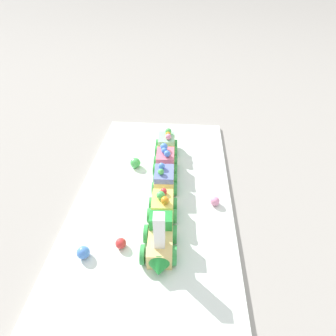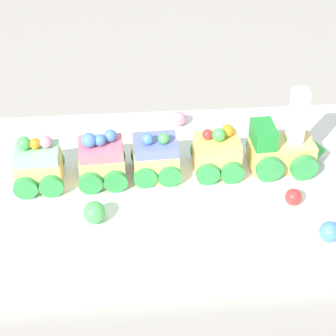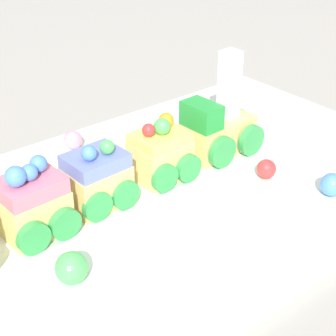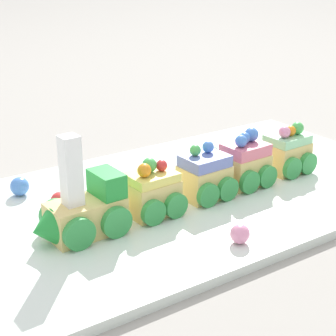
{
  "view_description": "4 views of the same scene",
  "coord_description": "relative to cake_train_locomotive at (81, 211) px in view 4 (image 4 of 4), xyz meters",
  "views": [
    {
      "loc": [
        0.44,
        0.07,
        0.47
      ],
      "look_at": [
        -0.04,
        0.03,
        0.07
      ],
      "focal_mm": 28.0,
      "sensor_mm": 36.0,
      "label": 1
    },
    {
      "loc": [
        -0.06,
        -0.58,
        0.49
      ],
      "look_at": [
        -0.02,
        -0.04,
        0.07
      ],
      "focal_mm": 60.0,
      "sensor_mm": 36.0,
      "label": 2
    },
    {
      "loc": [
        -0.28,
        -0.39,
        0.33
      ],
      "look_at": [
        0.03,
        -0.02,
        0.05
      ],
      "focal_mm": 60.0,
      "sensor_mm": 36.0,
      "label": 3
    },
    {
      "loc": [
        0.39,
        0.56,
        0.32
      ],
      "look_at": [
        -0.01,
        -0.03,
        0.04
      ],
      "focal_mm": 60.0,
      "sensor_mm": 36.0,
      "label": 4
    }
  ],
  "objects": [
    {
      "name": "ground_plane",
      "position": [
        -0.15,
        -0.03,
        -0.04
      ],
      "size": [
        10.0,
        10.0,
        0.0
      ],
      "primitive_type": "plane",
      "color": "gray"
    },
    {
      "name": "display_board",
      "position": [
        -0.15,
        -0.03,
        -0.04
      ],
      "size": [
        0.71,
        0.37,
        0.01
      ],
      "primitive_type": "cube",
      "color": "silver",
      "rests_on": "ground_plane"
    },
    {
      "name": "cake_car_lemon",
      "position": [
        -0.1,
        -0.0,
        -0.0
      ],
      "size": [
        0.07,
        0.07,
        0.07
      ],
      "rotation": [
        0.0,
        0.0,
        0.04
      ],
      "color": "#E5C675",
      "rests_on": "display_board"
    },
    {
      "name": "cake_car_mint",
      "position": [
        -0.34,
        -0.01,
        -0.0
      ],
      "size": [
        0.07,
        0.07,
        0.07
      ],
      "rotation": [
        0.0,
        0.0,
        0.04
      ],
      "color": "#E5C675",
      "rests_on": "display_board"
    },
    {
      "name": "cake_car_blueberry",
      "position": [
        -0.18,
        -0.01,
        -0.0
      ],
      "size": [
        0.07,
        0.07,
        0.07
      ],
      "rotation": [
        0.0,
        0.0,
        0.04
      ],
      "color": "#E5C675",
      "rests_on": "display_board"
    },
    {
      "name": "gumball_red",
      "position": [
        -0.01,
        -0.08,
        -0.02
      ],
      "size": [
        0.02,
        0.02,
        0.02
      ],
      "primitive_type": "sphere",
      "color": "red",
      "rests_on": "display_board"
    },
    {
      "name": "cake_car_strawberry",
      "position": [
        -0.25,
        -0.01,
        -0.0
      ],
      "size": [
        0.07,
        0.07,
        0.08
      ],
      "rotation": [
        0.0,
        0.0,
        0.04
      ],
      "color": "#E5C675",
      "rests_on": "display_board"
    },
    {
      "name": "gumball_blue",
      "position": [
        0.02,
        -0.15,
        -0.02
      ],
      "size": [
        0.03,
        0.03,
        0.03
      ],
      "primitive_type": "sphere",
      "color": "#4C84E0",
      "rests_on": "display_board"
    },
    {
      "name": "gumball_green",
      "position": [
        -0.26,
        -0.09,
        -0.02
      ],
      "size": [
        0.03,
        0.03,
        0.03
      ],
      "primitive_type": "sphere",
      "color": "#4CBC56",
      "rests_on": "display_board"
    },
    {
      "name": "cake_train_locomotive",
      "position": [
        0.0,
        0.0,
        0.0
      ],
      "size": [
        0.11,
        0.07,
        0.12
      ],
      "rotation": [
        0.0,
        0.0,
        0.04
      ],
      "color": "#E5C675",
      "rests_on": "display_board"
    },
    {
      "name": "gumball_pink",
      "position": [
        -0.14,
        0.11,
        -0.02
      ],
      "size": [
        0.02,
        0.02,
        0.02
      ],
      "primitive_type": "sphere",
      "color": "pink",
      "rests_on": "display_board"
    }
  ]
}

